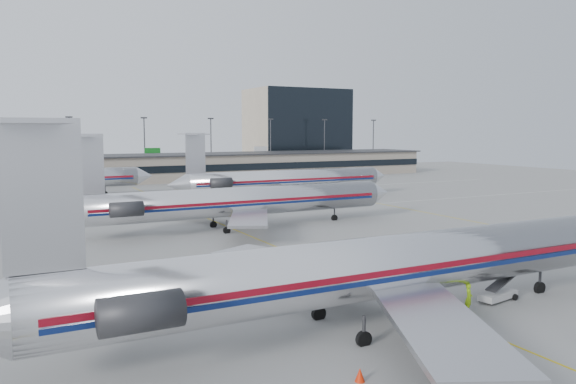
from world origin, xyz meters
TOP-DOWN VIEW (x-y plane):
  - ground at (0.00, 0.00)m, footprint 260.00×260.00m
  - apron_markings at (0.00, 10.00)m, footprint 160.00×0.15m
  - terminal at (0.00, 97.97)m, footprint 162.00×17.00m
  - light_mast_row at (0.00, 112.00)m, footprint 163.60×0.40m
  - distant_building at (62.00, 128.00)m, footprint 30.00×20.00m
  - jet_foreground at (-5.33, -6.46)m, footprint 47.65×28.06m
  - jet_second_row at (0.20, 28.78)m, footprint 44.26×26.06m
  - jet_third_row at (18.81, 52.65)m, footprint 42.26×25.99m
  - jet_back_row at (-20.81, 72.90)m, footprint 42.57×26.18m
  - tug_left at (-6.17, -14.86)m, footprint 2.56×1.92m
  - belt_loader at (5.74, -6.46)m, footprint 3.90×1.69m
  - ramp_worker_near at (1.98, -7.36)m, footprint 0.82×0.83m
  - cone_left at (-10.14, -12.52)m, footprint 0.61×0.61m

SIDE VIEW (x-z plane):
  - ground at x=0.00m, z-range 0.00..0.00m
  - apron_markings at x=0.00m, z-range 0.00..0.02m
  - cone_left at x=-10.14m, z-range 0.00..0.66m
  - belt_loader at x=5.74m, z-range -0.47..1.54m
  - tug_left at x=-6.17m, z-range -0.08..1.78m
  - ramp_worker_near at x=1.98m, z-range 0.00..1.93m
  - terminal at x=0.00m, z-range 0.03..6.28m
  - jet_third_row at x=18.81m, z-range -2.42..9.13m
  - jet_second_row at x=0.20m, z-range -2.43..9.15m
  - jet_back_row at x=-20.81m, z-range -2.44..9.20m
  - jet_foreground at x=-5.33m, z-range -2.62..9.86m
  - light_mast_row at x=0.00m, z-range 0.94..16.22m
  - distant_building at x=62.00m, z-range 0.00..25.00m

